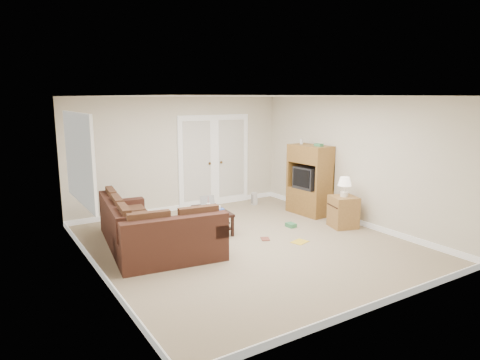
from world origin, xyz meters
TOP-DOWN VIEW (x-y plane):
  - floor at (0.00, 0.00)m, footprint 5.50×5.50m
  - ceiling at (0.00, 0.00)m, footprint 5.00×5.50m
  - wall_left at (-2.50, 0.00)m, footprint 0.02×5.50m
  - wall_right at (2.50, 0.00)m, footprint 0.02×5.50m
  - wall_back at (0.00, 2.75)m, footprint 5.00×0.02m
  - wall_front at (0.00, -2.75)m, footprint 5.00×0.02m
  - baseboards at (0.00, 0.00)m, footprint 5.00×5.50m
  - french_doors at (0.85, 2.71)m, footprint 1.80×0.05m
  - window_left at (-2.46, 1.00)m, footprint 0.05×1.92m
  - sectional_sofa at (-1.56, 0.60)m, footprint 1.73×2.65m
  - coffee_table at (-0.16, 0.99)m, footprint 0.62×1.05m
  - tv_armoire at (2.20, 0.95)m, footprint 0.57×0.96m
  - side_cabinet at (2.11, -0.16)m, footprint 0.58×0.58m
  - space_heater at (1.63, 2.21)m, footprint 0.12×0.10m
  - floor_magazine at (0.83, -0.40)m, footprint 0.33×0.29m
  - floor_greenbox at (1.25, 0.37)m, footprint 0.15×0.20m
  - floor_book at (0.33, 0.06)m, footprint 0.22×0.24m

SIDE VIEW (x-z plane):
  - floor at x=0.00m, z-range 0.00..0.00m
  - floor_magazine at x=0.83m, z-range 0.00..0.01m
  - floor_book at x=0.33m, z-range 0.00..0.02m
  - floor_greenbox at x=1.25m, z-range 0.00..0.08m
  - baseboards at x=0.00m, z-range 0.00..0.10m
  - space_heater at x=1.63m, z-range 0.00..0.29m
  - coffee_table at x=-0.16m, z-range -0.12..0.56m
  - sectional_sofa at x=-1.56m, z-range -0.08..0.68m
  - side_cabinet at x=2.11m, z-range -0.14..0.85m
  - tv_armoire at x=2.20m, z-range -0.05..1.55m
  - french_doors at x=0.85m, z-range -0.03..2.10m
  - wall_left at x=-2.50m, z-range 0.00..2.50m
  - wall_right at x=2.50m, z-range 0.00..2.50m
  - wall_back at x=0.00m, z-range 0.00..2.50m
  - wall_front at x=0.00m, z-range 0.00..2.50m
  - window_left at x=-2.46m, z-range 0.84..2.26m
  - ceiling at x=0.00m, z-range 2.49..2.51m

